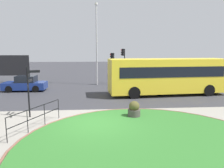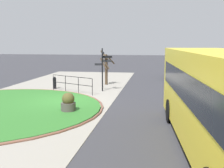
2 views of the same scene
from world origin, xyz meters
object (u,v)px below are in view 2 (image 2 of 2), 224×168
Objects in this scene: bus_yellow at (224,100)px; bollard_foreground at (55,83)px; planter_near_signpost at (68,103)px; street_tree_bare at (106,67)px; car_near_lane at (176,72)px; car_far_lane at (219,79)px; signpost_directional at (103,66)px.

bollard_foreground is at bearing -142.80° from bus_yellow.
bus_yellow is 7.61m from planter_near_signpost.
car_near_lane is at bearing 130.55° from street_tree_bare.
car_far_lane is at bearing 163.74° from bus_yellow.
car_near_lane is at bearing 175.88° from bus_yellow.
planter_near_signpost is at bearing 135.81° from car_far_lane.
car_near_lane is (-18.26, -0.12, -1.05)m from bus_yellow.
street_tree_bare is (5.07, -5.93, 0.77)m from car_near_lane.
bus_yellow reaches higher than planter_near_signpost.
car_near_lane is at bearing 128.97° from bollard_foreground.
signpost_directional is at bearing -37.96° from car_near_lane.
bollard_foreground is at bearing -54.12° from car_near_lane.
bollard_foreground is (-0.46, -3.78, -1.34)m from signpost_directional.
street_tree_bare reaches higher than planter_near_signpost.
signpost_directional reaches higher than bollard_foreground.
car_far_lane reaches higher than car_near_lane.
bus_yellow is at bearing 41.72° from bollard_foreground.
planter_near_signpost is (6.13, -0.57, -1.35)m from signpost_directional.
signpost_directional is 3.03× the size of planter_near_signpost.
signpost_directional reaches higher than planter_near_signpost.
street_tree_bare is at bearing 126.09° from bollard_foreground.
signpost_directional is 0.76× the size of car_near_lane.
car_far_lane is 8.82m from street_tree_bare.
bollard_foreground is 14.34m from bus_yellow.
signpost_directional is 0.29× the size of bus_yellow.
bus_yellow is at bearing -2.70° from car_near_lane.
bus_yellow is 3.76× the size of street_tree_bare.
street_tree_bare reaches higher than car_far_lane.
signpost_directional is at bearing 83.08° from bollard_foreground.
car_far_lane reaches higher than bollard_foreground.
car_near_lane is 7.84m from street_tree_bare.
bus_yellow is 13.48m from car_far_lane.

